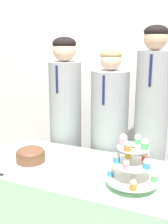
{
  "coord_description": "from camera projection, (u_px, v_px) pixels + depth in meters",
  "views": [
    {
      "loc": [
        0.72,
        -1.23,
        1.53
      ],
      "look_at": [
        0.01,
        0.38,
        1.08
      ],
      "focal_mm": 45.0,
      "sensor_mm": 36.0,
      "label": 1
    }
  ],
  "objects": [
    {
      "name": "student_0",
      "position": [
        66.0,
        131.0,
        2.48
      ],
      "size": [
        0.27,
        0.28,
        1.56
      ],
      "color": "#939399",
      "rests_on": "ground_plane"
    },
    {
      "name": "cake_knife",
      "position": [
        5.0,
        175.0,
        1.77
      ],
      "size": [
        0.29,
        0.05,
        0.01
      ],
      "rotation": [
        0.0,
        0.0,
        0.09
      ],
      "color": "silver",
      "rests_on": "table"
    },
    {
      "name": "cupcake_stand",
      "position": [
        132.0,
        162.0,
        1.6
      ],
      "size": [
        0.3,
        0.3,
        0.31
      ],
      "color": "silver",
      "rests_on": "table"
    },
    {
      "name": "student_1",
      "position": [
        109.0,
        145.0,
        2.33
      ],
      "size": [
        0.3,
        0.31,
        1.47
      ],
      "color": "#939399",
      "rests_on": "ground_plane"
    },
    {
      "name": "round_cake",
      "position": [
        31.0,
        155.0,
        1.95
      ],
      "size": [
        0.27,
        0.27,
        0.11
      ],
      "color": "white",
      "rests_on": "table"
    },
    {
      "name": "wall_back",
      "position": [
        127.0,
        61.0,
        2.65
      ],
      "size": [
        9.0,
        0.06,
        2.7
      ],
      "color": "silver",
      "rests_on": "ground_plane"
    },
    {
      "name": "table",
      "position": [
        81.0,
        215.0,
        1.96
      ],
      "size": [
        1.46,
        0.68,
        0.71
      ],
      "color": "#A8DBB2",
      "rests_on": "ground_plane"
    },
    {
      "name": "student_2",
      "position": [
        150.0,
        138.0,
        2.18
      ],
      "size": [
        0.25,
        0.25,
        1.64
      ],
      "color": "#939399",
      "rests_on": "ground_plane"
    }
  ]
}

